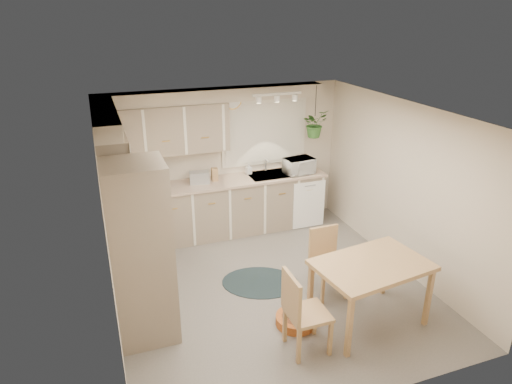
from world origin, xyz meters
TOP-DOWN VIEW (x-y plane):
  - floor at (0.00, 0.00)m, footprint 4.20×4.20m
  - ceiling at (0.00, 0.00)m, footprint 4.20×4.20m
  - wall_back at (0.00, 2.10)m, footprint 4.00×0.04m
  - wall_front at (0.00, -2.10)m, footprint 4.00×0.04m
  - wall_left at (-2.00, 0.00)m, footprint 0.04×4.20m
  - wall_right at (2.00, 0.00)m, footprint 0.04×4.20m
  - base_cab_left at (-1.70, 0.88)m, footprint 0.60×1.85m
  - base_cab_back at (-0.20, 1.80)m, footprint 3.60×0.60m
  - counter_left at (-1.69, 0.88)m, footprint 0.64×1.89m
  - counter_back at (-0.20, 1.79)m, footprint 3.64×0.64m
  - oven_stack at (-1.68, -0.38)m, footprint 0.65×0.65m
  - wall_oven_face at (-1.35, -0.38)m, footprint 0.02×0.56m
  - upper_cab_left at (-1.82, 1.00)m, footprint 0.35×2.00m
  - upper_cab_back at (-1.00, 1.93)m, footprint 2.00×0.35m
  - soffit_left at (-1.85, 1.00)m, footprint 0.30×2.00m
  - soffit_back at (-0.20, 1.95)m, footprint 3.60×0.30m
  - cooktop at (-1.68, 0.30)m, footprint 0.52×0.58m
  - range_hood at (-1.70, 0.30)m, footprint 0.40×0.60m
  - window_blinds at (0.70, 2.07)m, footprint 1.40×0.02m
  - window_frame at (0.70, 2.08)m, footprint 1.50×0.02m
  - sink at (0.70, 1.80)m, footprint 0.70×0.48m
  - dishwasher_front at (1.30, 1.49)m, footprint 0.58×0.02m
  - track_light_bar at (0.70, 1.55)m, footprint 0.80×0.04m
  - wall_clock at (0.15, 2.07)m, footprint 0.30×0.03m
  - dining_table at (0.84, -1.07)m, footprint 1.39×1.02m
  - chair_left at (-0.05, -1.24)m, footprint 0.46×0.46m
  - chair_back at (0.67, -0.40)m, footprint 0.43×0.43m
  - braided_rug at (-0.08, 0.15)m, footprint 1.30×1.16m
  - pet_bed at (0.01, -0.83)m, footprint 0.56×0.56m
  - microwave at (1.19, 1.70)m, footprint 0.52×0.33m
  - soap_bottle at (0.37, 1.95)m, footprint 0.13×0.21m
  - hanging_plant at (1.44, 1.70)m, footprint 0.51×0.55m
  - coffee_maker at (-1.13, 1.80)m, footprint 0.17×0.21m
  - toaster at (-0.50, 1.82)m, footprint 0.34×0.23m
  - knife_block at (-0.24, 1.85)m, footprint 0.10×0.10m

SIDE VIEW (x-z plane):
  - floor at x=0.00m, z-range 0.00..0.00m
  - braided_rug at x=-0.08m, z-range 0.00..0.01m
  - pet_bed at x=0.01m, z-range 0.00..0.11m
  - dining_table at x=0.84m, z-range 0.00..0.81m
  - dishwasher_front at x=1.30m, z-range 0.01..0.84m
  - base_cab_left at x=-1.70m, z-range 0.00..0.90m
  - base_cab_back at x=-0.20m, z-range 0.00..0.90m
  - chair_back at x=0.67m, z-range 0.00..0.91m
  - chair_left at x=-0.05m, z-range 0.00..0.98m
  - sink at x=0.70m, z-range 0.85..0.95m
  - counter_left at x=-1.69m, z-range 0.90..0.94m
  - counter_back at x=-0.20m, z-range 0.90..0.94m
  - cooktop at x=-1.68m, z-range 0.93..0.95m
  - soap_bottle at x=0.37m, z-range 0.94..1.03m
  - toaster at x=-0.50m, z-range 0.94..1.13m
  - knife_block at x=-0.24m, z-range 0.94..1.15m
  - oven_stack at x=-1.68m, z-range 0.00..2.10m
  - wall_oven_face at x=-1.35m, z-range 0.76..1.34m
  - coffee_maker at x=-1.13m, z-range 0.94..1.23m
  - microwave at x=1.19m, z-range 0.94..1.27m
  - wall_back at x=0.00m, z-range 0.00..2.40m
  - wall_front at x=0.00m, z-range 0.00..2.40m
  - wall_left at x=-2.00m, z-range 0.00..2.40m
  - wall_right at x=2.00m, z-range 0.00..2.40m
  - range_hood at x=-1.70m, z-range 1.33..1.47m
  - window_blinds at x=0.70m, z-range 1.10..2.10m
  - window_frame at x=0.70m, z-range 1.05..2.15m
  - hanging_plant at x=1.44m, z-range 1.55..1.90m
  - upper_cab_left at x=-1.82m, z-range 1.45..2.20m
  - upper_cab_back at x=-1.00m, z-range 1.45..2.20m
  - wall_clock at x=0.15m, z-range 2.03..2.33m
  - soffit_left at x=-1.85m, z-range 2.20..2.40m
  - soffit_back at x=-0.20m, z-range 2.20..2.40m
  - track_light_bar at x=0.70m, z-range 2.31..2.35m
  - ceiling at x=0.00m, z-range 2.40..2.40m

